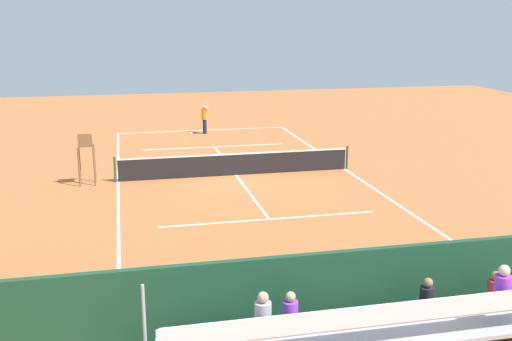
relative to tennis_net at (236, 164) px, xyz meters
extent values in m
plane|color=#BC6033|center=(0.00, 0.00, -0.50)|extent=(60.00, 60.00, 0.00)
cube|color=white|center=(0.00, -11.00, -0.50)|extent=(10.00, 0.10, 0.01)
cube|color=white|center=(0.00, 11.00, -0.50)|extent=(10.00, 0.10, 0.01)
cube|color=white|center=(-5.00, 0.00, -0.50)|extent=(0.10, 22.00, 0.01)
cube|color=white|center=(5.00, 0.00, -0.50)|extent=(0.10, 22.00, 0.01)
cube|color=white|center=(0.00, -6.05, -0.50)|extent=(7.50, 0.10, 0.01)
cube|color=white|center=(0.00, 6.05, -0.50)|extent=(7.50, 0.10, 0.01)
cube|color=white|center=(0.00, 0.00, -0.50)|extent=(0.10, 12.10, 0.01)
cube|color=white|center=(0.00, -11.00, -0.50)|extent=(0.10, 0.30, 0.01)
cube|color=black|center=(0.00, 0.00, -0.05)|extent=(10.00, 0.02, 0.91)
cube|color=white|center=(0.00, 0.00, 0.44)|extent=(10.00, 0.04, 0.06)
cylinder|color=#2D5133|center=(-5.10, 0.00, 0.03)|extent=(0.10, 0.10, 1.07)
cylinder|color=#2D5133|center=(5.10, 0.00, 0.03)|extent=(0.10, 0.10, 1.07)
cube|color=#194228|center=(0.00, 14.00, 0.50)|extent=(18.00, 0.16, 2.00)
cube|color=#9EA0A5|center=(0.00, 14.35, -0.28)|extent=(9.00, 0.10, 0.45)
cube|color=#9EA0A5|center=(0.00, 14.70, -0.09)|extent=(9.00, 0.80, 0.08)
cube|color=#9EA0A5|center=(0.00, 14.32, -0.28)|extent=(9.00, 0.04, 0.45)
cube|color=silver|center=(0.00, 14.80, 0.33)|extent=(8.60, 0.36, 0.04)
cube|color=silver|center=(0.00, 14.98, 0.53)|extent=(8.60, 0.03, 0.36)
cube|color=#9EA0A5|center=(0.00, 15.50, 0.36)|extent=(9.00, 0.80, 0.08)
cube|color=#9EA0A5|center=(0.00, 15.12, 0.17)|extent=(9.00, 0.04, 0.45)
cube|color=silver|center=(0.00, 15.60, 0.78)|extent=(8.60, 0.36, 0.04)
cube|color=silver|center=(0.00, 15.78, 0.98)|extent=(8.60, 0.03, 0.36)
cube|color=#9EA0A5|center=(0.00, 16.30, 0.81)|extent=(9.00, 0.80, 0.08)
cube|color=#9EA0A5|center=(0.00, 15.92, 0.62)|extent=(9.00, 0.04, 0.45)
cube|color=silver|center=(0.00, 16.40, 1.23)|extent=(8.60, 0.36, 0.04)
cube|color=silver|center=(0.00, 16.58, 1.43)|extent=(8.60, 0.03, 0.36)
cube|color=#2D2D33|center=(-2.66, 14.63, 0.37)|extent=(0.32, 0.40, 0.12)
cylinder|color=red|center=(-2.66, 14.75, 0.65)|extent=(0.30, 0.30, 0.45)
sphere|color=#8C6647|center=(-2.66, 14.75, 0.98)|extent=(0.20, 0.20, 0.20)
cube|color=#2D2D33|center=(-1.66, 16.23, 1.27)|extent=(0.32, 0.40, 0.12)
cylinder|color=purple|center=(-1.66, 16.35, 1.55)|extent=(0.30, 0.30, 0.45)
sphere|color=beige|center=(-1.66, 16.35, 1.88)|extent=(0.20, 0.20, 0.20)
cube|color=#2D2D33|center=(-1.14, 14.63, 0.37)|extent=(0.32, 0.40, 0.12)
cylinder|color=black|center=(-1.14, 14.75, 0.65)|extent=(0.30, 0.30, 0.45)
sphere|color=#8C6647|center=(-1.14, 14.75, 0.98)|extent=(0.20, 0.20, 0.20)
cube|color=#2D2D33|center=(1.73, 14.63, 0.37)|extent=(0.32, 0.40, 0.12)
cylinder|color=purple|center=(1.73, 14.75, 0.65)|extent=(0.30, 0.30, 0.45)
sphere|color=tan|center=(1.73, 14.75, 0.98)|extent=(0.20, 0.20, 0.20)
cube|color=#2D2D33|center=(2.46, 15.43, 0.82)|extent=(0.32, 0.40, 0.12)
cylinder|color=#9399A3|center=(2.46, 15.55, 1.10)|extent=(0.30, 0.30, 0.45)
sphere|color=tan|center=(2.46, 15.55, 1.43)|extent=(0.20, 0.20, 0.20)
cylinder|color=brown|center=(5.90, -0.20, 0.30)|extent=(0.07, 0.07, 1.60)
cylinder|color=brown|center=(6.50, -0.20, 0.30)|extent=(0.07, 0.07, 1.60)
cylinder|color=brown|center=(5.90, 0.40, 0.30)|extent=(0.07, 0.07, 1.60)
cylinder|color=brown|center=(6.50, 0.40, 0.30)|extent=(0.07, 0.07, 1.60)
cube|color=brown|center=(6.20, 0.10, 1.13)|extent=(0.56, 0.56, 0.06)
cube|color=brown|center=(6.20, 0.34, 1.40)|extent=(0.56, 0.06, 0.48)
cube|color=brown|center=(5.94, 0.10, 1.28)|extent=(0.04, 0.48, 0.04)
cube|color=brown|center=(6.46, 0.10, 1.28)|extent=(0.04, 0.48, 0.04)
cube|color=#33383D|center=(-2.14, 13.20, -0.05)|extent=(1.80, 0.40, 0.05)
cylinder|color=#33383D|center=(-2.89, 13.20, -0.28)|extent=(0.06, 0.06, 0.45)
cylinder|color=#33383D|center=(-1.39, 13.20, -0.28)|extent=(0.06, 0.06, 0.45)
cube|color=#33383D|center=(-2.14, 13.38, 0.25)|extent=(1.80, 0.04, 0.36)
cube|color=#B22D2D|center=(-0.36, 13.40, -0.32)|extent=(0.90, 0.36, 0.36)
cylinder|color=navy|center=(0.02, -10.03, -0.08)|extent=(0.14, 0.14, 0.85)
cylinder|color=navy|center=(-0.06, -9.82, -0.08)|extent=(0.14, 0.14, 0.85)
cylinder|color=orange|center=(-0.02, -9.93, 0.65)|extent=(0.47, 0.47, 0.60)
sphere|color=beige|center=(-0.02, -9.93, 1.06)|extent=(0.22, 0.22, 0.22)
cylinder|color=beige|center=(-0.11, -9.72, 1.15)|extent=(0.26, 0.18, 0.55)
cylinder|color=beige|center=(0.06, -10.13, 0.68)|extent=(0.12, 0.12, 0.50)
cylinder|color=black|center=(0.56, -10.05, -0.49)|extent=(0.26, 0.16, 0.03)
torus|color=#D8CC4C|center=(0.79, -10.19, -0.49)|extent=(0.41, 0.41, 0.02)
cylinder|color=white|center=(0.79, -10.19, -0.49)|extent=(0.25, 0.25, 0.00)
sphere|color=#CCDB33|center=(1.47, -6.91, -0.47)|extent=(0.07, 0.07, 0.07)
sphere|color=#CCDB33|center=(1.36, -8.75, -0.47)|extent=(0.07, 0.07, 0.07)
camera|label=1|loc=(4.67, 24.87, 6.14)|focal=42.25mm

